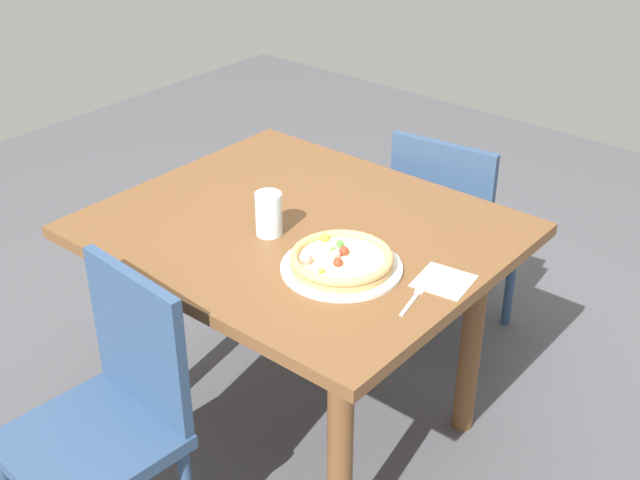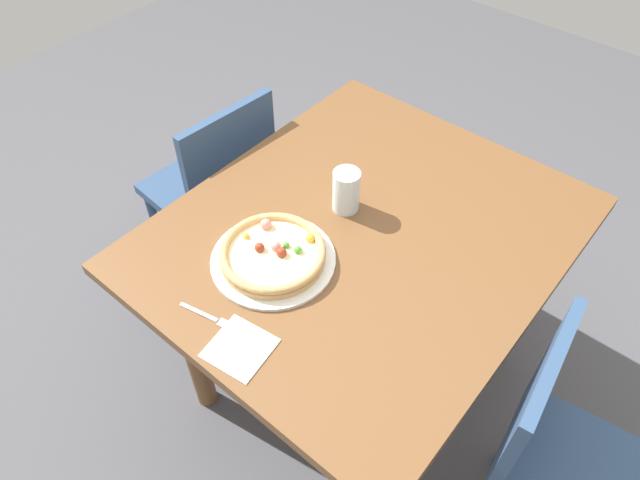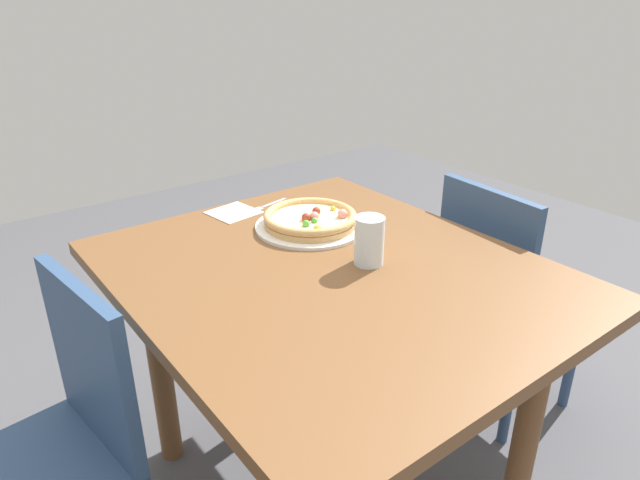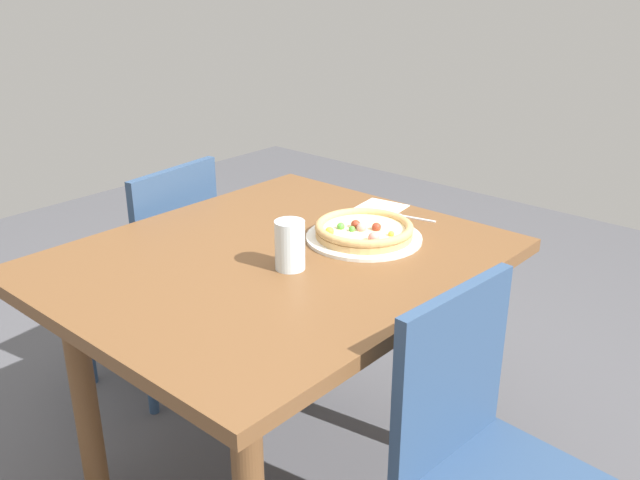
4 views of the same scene
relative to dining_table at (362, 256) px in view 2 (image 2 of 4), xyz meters
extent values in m
plane|color=#4C4C51|center=(0.00, 0.00, -0.66)|extent=(6.00, 6.00, 0.00)
cube|color=brown|center=(0.00, 0.00, 0.10)|extent=(1.18, 1.00, 0.04)
cylinder|color=brown|center=(-0.43, -0.34, -0.29)|extent=(0.07, 0.07, 0.74)
cylinder|color=brown|center=(0.43, -0.34, -0.29)|extent=(0.07, 0.07, 0.74)
cylinder|color=brown|center=(-0.43, 0.34, -0.29)|extent=(0.07, 0.07, 0.74)
cylinder|color=navy|center=(0.10, -0.96, -0.45)|extent=(0.04, 0.04, 0.42)
cylinder|color=navy|center=(-0.24, -0.94, -0.45)|extent=(0.04, 0.04, 0.42)
cylinder|color=navy|center=(0.12, -0.62, -0.45)|extent=(0.04, 0.04, 0.42)
cylinder|color=navy|center=(-0.21, -0.60, -0.45)|extent=(0.04, 0.04, 0.42)
cube|color=navy|center=(-0.06, -0.78, -0.22)|extent=(0.43, 0.43, 0.04)
cube|color=navy|center=(-0.04, -0.59, 0.01)|extent=(0.38, 0.06, 0.42)
cylinder|color=navy|center=(-0.05, 0.59, -0.45)|extent=(0.04, 0.04, 0.42)
cube|color=navy|center=(0.12, 0.60, 0.01)|extent=(0.38, 0.08, 0.42)
cylinder|color=silver|center=(0.25, -0.12, 0.12)|extent=(0.33, 0.33, 0.01)
cylinder|color=tan|center=(0.25, -0.12, 0.13)|extent=(0.28, 0.28, 0.02)
cylinder|color=beige|center=(0.25, -0.12, 0.15)|extent=(0.25, 0.25, 0.01)
torus|color=tan|center=(0.25, -0.12, 0.15)|extent=(0.28, 0.28, 0.02)
sphere|color=maroon|center=(0.24, -0.09, 0.16)|extent=(0.03, 0.03, 0.03)
sphere|color=gold|center=(0.15, -0.07, 0.16)|extent=(0.02, 0.02, 0.02)
sphere|color=gold|center=(0.25, -0.21, 0.15)|extent=(0.02, 0.02, 0.02)
sphere|color=#E58C7F|center=(0.19, -0.20, 0.16)|extent=(0.03, 0.03, 0.03)
sphere|color=maroon|center=(0.26, -0.15, 0.16)|extent=(0.03, 0.03, 0.03)
sphere|color=#4C9E38|center=(0.20, -0.07, 0.16)|extent=(0.02, 0.02, 0.02)
sphere|color=#4C9E38|center=(0.21, -0.10, 0.15)|extent=(0.02, 0.02, 0.02)
sphere|color=#E58C7F|center=(0.23, -0.12, 0.16)|extent=(0.03, 0.03, 0.03)
cube|color=silver|center=(0.49, -0.14, 0.12)|extent=(0.03, 0.11, 0.00)
cube|color=silver|center=(0.47, -0.06, 0.12)|extent=(0.03, 0.05, 0.00)
cylinder|color=silver|center=(-0.04, -0.10, 0.18)|extent=(0.08, 0.08, 0.13)
cube|color=white|center=(0.50, 0.01, 0.12)|extent=(0.16, 0.16, 0.00)
camera|label=1|loc=(1.44, -1.63, 1.31)|focal=46.68mm
camera|label=2|loc=(0.94, 0.63, 1.29)|focal=32.64mm
camera|label=3|loc=(-1.01, 0.81, 0.79)|focal=31.47mm
camera|label=4|loc=(-1.20, -1.23, 0.85)|focal=38.46mm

